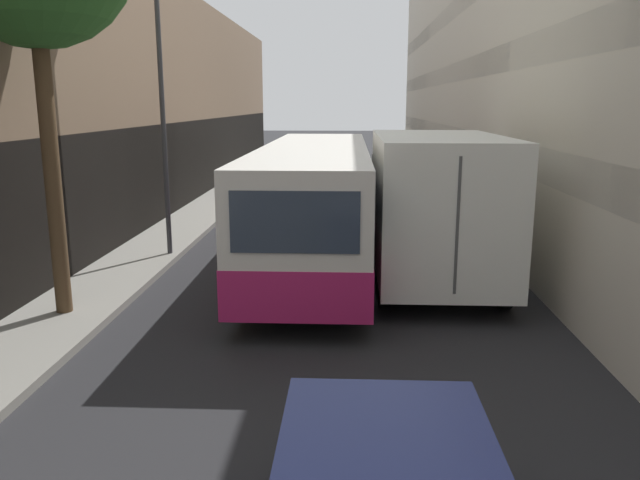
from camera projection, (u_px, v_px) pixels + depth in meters
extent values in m
plane|color=#232326|center=(326.00, 276.00, 13.99)|extent=(150.00, 150.00, 0.00)
cube|color=gray|center=(125.00, 270.00, 14.19)|extent=(1.78, 60.00, 0.14)
cube|color=brown|center=(18.00, 97.00, 13.46)|extent=(2.40, 60.00, 7.85)
cube|color=black|center=(58.00, 205.00, 13.93)|extent=(1.08, 60.00, 3.14)
cube|color=beige|center=(597.00, 32.00, 12.62)|extent=(2.40, 60.00, 10.39)
cube|color=#333D47|center=(554.00, 161.00, 13.21)|extent=(1.08, 60.00, 0.70)
cube|color=#333D47|center=(563.00, 49.00, 12.72)|extent=(1.08, 60.00, 0.70)
cube|color=silver|center=(315.00, 195.00, 15.03)|extent=(2.41, 11.36, 2.39)
cube|color=#B21E5B|center=(315.00, 227.00, 15.20)|extent=(2.44, 11.38, 0.84)
cube|color=#2D3847|center=(315.00, 180.00, 14.96)|extent=(2.45, 10.45, 0.76)
cube|color=#2D3847|center=(295.00, 222.00, 9.39)|extent=(1.98, 0.04, 0.96)
cylinder|color=black|center=(287.00, 215.00, 18.76)|extent=(0.24, 1.00, 1.00)
cylinder|color=black|center=(357.00, 216.00, 18.66)|extent=(0.24, 1.00, 1.00)
cylinder|color=black|center=(250.00, 280.00, 11.89)|extent=(0.24, 1.00, 1.00)
cylinder|color=black|center=(361.00, 281.00, 11.79)|extent=(0.24, 1.00, 1.00)
cube|color=silver|center=(418.00, 195.00, 16.40)|extent=(2.40, 1.98, 2.04)
cube|color=silver|center=(437.00, 203.00, 12.87)|extent=(2.50, 5.10, 2.75)
cube|color=#4C4C4C|center=(457.00, 227.00, 10.38)|extent=(0.05, 0.02, 2.34)
cylinder|color=black|center=(375.00, 230.00, 16.66)|extent=(0.22, 0.96, 0.96)
cylinder|color=black|center=(459.00, 231.00, 16.55)|extent=(0.22, 0.96, 0.96)
cylinder|color=black|center=(384.00, 282.00, 11.83)|extent=(0.22, 0.96, 0.96)
cylinder|color=black|center=(504.00, 283.00, 11.73)|extent=(0.22, 0.96, 0.96)
cube|color=#BCBCC1|center=(297.00, 171.00, 25.06)|extent=(1.86, 4.58, 1.69)
cube|color=#2D3847|center=(301.00, 160.00, 26.89)|extent=(1.49, 0.04, 0.59)
cylinder|color=black|center=(280.00, 186.00, 26.56)|extent=(0.16, 0.64, 0.64)
cylinder|color=black|center=(319.00, 187.00, 26.48)|extent=(0.16, 0.64, 0.64)
cylinder|color=black|center=(273.00, 195.00, 23.97)|extent=(0.16, 0.64, 0.64)
cylinder|color=black|center=(316.00, 196.00, 23.89)|extent=(0.16, 0.64, 0.64)
cylinder|color=#38383D|center=(161.00, 90.00, 14.68)|extent=(0.12, 0.12, 7.90)
cylinder|color=#4C3823|center=(52.00, 172.00, 10.66)|extent=(0.28, 0.28, 5.00)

